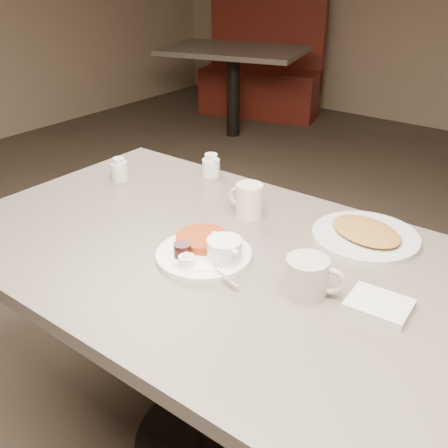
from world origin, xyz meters
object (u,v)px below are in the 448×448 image
Objects in this scene: diner_table at (220,303)px; coffee_mug_far at (248,200)px; main_plate at (207,250)px; booth_back_left at (259,74)px; creamer_left at (119,170)px; coffee_mug_near at (308,276)px; hash_plate at (366,235)px; creamer_right at (211,166)px.

coffee_mug_far is (-0.06, 0.21, 0.22)m from diner_table.
booth_back_left reaches higher than main_plate.
booth_back_left is at bearing 116.01° from creamer_left.
coffee_mug_near reaches higher than creamer_left.
diner_table is 0.44m from hash_plate.
coffee_mug_far is 0.51m from creamer_left.
main_plate is 0.28m from coffee_mug_near.
coffee_mug_far is 0.33m from creamer_right.
booth_back_left reaches higher than creamer_right.
coffee_mug_far reaches higher than diner_table.
main_plate is at bearing -21.10° from creamer_left.
booth_back_left is at bearing 120.95° from creamer_right.
creamer_left is (-0.51, -0.04, -0.01)m from coffee_mug_far.
diner_table is at bearing -48.93° from creamer_right.
coffee_mug_near reaches higher than main_plate.
booth_back_left is (-1.78, 2.96, -0.38)m from creamer_right.
booth_back_left is (-2.12, 3.35, -0.17)m from diner_table.
hash_plate is (0.34, 0.08, -0.04)m from coffee_mug_far.
diner_table is 0.62m from creamer_left.
main_plate is 0.20× the size of booth_back_left.
coffee_mug_near is 0.32m from hash_plate.
coffee_mug_far is 1.33× the size of creamer_right.
main_plate is 0.55m from creamer_right.
coffee_mug_near reaches higher than hash_plate.
creamer_right is at bearing 127.67° from main_plate.
main_plate is 2.86× the size of coffee_mug_far.
hash_plate is 0.23× the size of booth_back_left.
diner_table is 4.63× the size of main_plate.
hash_plate is (0.28, 0.34, -0.01)m from main_plate.
coffee_mug_far is at bearing -56.75° from booth_back_left.
hash_plate is (0.62, -0.10, -0.02)m from creamer_right.
coffee_mug_far is at bearing -167.11° from hash_plate.
creamer_left is 0.85m from hash_plate.
booth_back_left reaches higher than diner_table.
creamer_left is at bearing -63.99° from booth_back_left.
coffee_mug_far is (-0.06, 0.26, 0.03)m from main_plate.
coffee_mug_near reaches higher than diner_table.
coffee_mug_near is 0.09× the size of booth_back_left.
coffee_mug_near is at bearing -6.29° from diner_table.
creamer_right is (-0.34, 0.44, 0.01)m from main_plate.
coffee_mug_far reaches higher than creamer_left.
creamer_right is (-0.28, 0.18, -0.01)m from coffee_mug_far.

